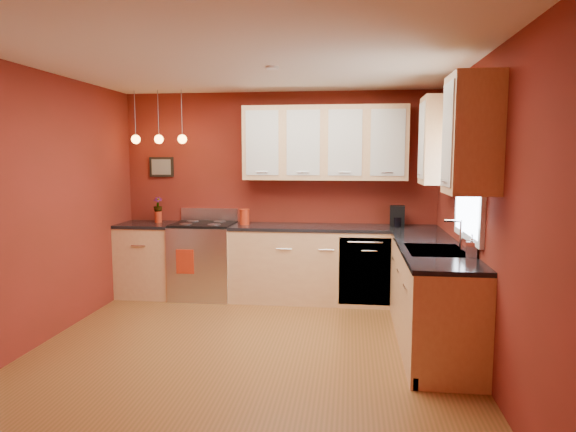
# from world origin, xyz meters

# --- Properties ---
(floor) EXTENTS (4.20, 4.20, 0.00)m
(floor) POSITION_xyz_m (0.00, 0.00, 0.00)
(floor) COLOR brown
(floor) RESTS_ON ground
(ceiling) EXTENTS (4.00, 4.20, 0.02)m
(ceiling) POSITION_xyz_m (0.00, 0.00, 2.60)
(ceiling) COLOR silver
(ceiling) RESTS_ON wall_back
(wall_back) EXTENTS (4.00, 0.02, 2.60)m
(wall_back) POSITION_xyz_m (0.00, 2.10, 1.30)
(wall_back) COLOR maroon
(wall_back) RESTS_ON floor
(wall_front) EXTENTS (4.00, 0.02, 2.60)m
(wall_front) POSITION_xyz_m (0.00, -2.10, 1.30)
(wall_front) COLOR maroon
(wall_front) RESTS_ON floor
(wall_left) EXTENTS (0.02, 4.20, 2.60)m
(wall_left) POSITION_xyz_m (-2.00, 0.00, 1.30)
(wall_left) COLOR maroon
(wall_left) RESTS_ON floor
(wall_right) EXTENTS (0.02, 4.20, 2.60)m
(wall_right) POSITION_xyz_m (2.00, 0.00, 1.30)
(wall_right) COLOR maroon
(wall_right) RESTS_ON floor
(base_cabinets_back_left) EXTENTS (0.70, 0.60, 0.90)m
(base_cabinets_back_left) POSITION_xyz_m (-1.65, 1.80, 0.45)
(base_cabinets_back_left) COLOR #E4B37A
(base_cabinets_back_left) RESTS_ON floor
(base_cabinets_back_right) EXTENTS (2.54, 0.60, 0.90)m
(base_cabinets_back_right) POSITION_xyz_m (0.73, 1.80, 0.45)
(base_cabinets_back_right) COLOR #E4B37A
(base_cabinets_back_right) RESTS_ON floor
(base_cabinets_right) EXTENTS (0.60, 2.10, 0.90)m
(base_cabinets_right) POSITION_xyz_m (1.70, 0.45, 0.45)
(base_cabinets_right) COLOR #E4B37A
(base_cabinets_right) RESTS_ON floor
(counter_back_left) EXTENTS (0.70, 0.62, 0.04)m
(counter_back_left) POSITION_xyz_m (-1.65, 1.80, 0.92)
(counter_back_left) COLOR black
(counter_back_left) RESTS_ON base_cabinets_back_left
(counter_back_right) EXTENTS (2.54, 0.62, 0.04)m
(counter_back_right) POSITION_xyz_m (0.73, 1.80, 0.92)
(counter_back_right) COLOR black
(counter_back_right) RESTS_ON base_cabinets_back_right
(counter_right) EXTENTS (0.62, 2.10, 0.04)m
(counter_right) POSITION_xyz_m (1.70, 0.45, 0.92)
(counter_right) COLOR black
(counter_right) RESTS_ON base_cabinets_right
(gas_range) EXTENTS (0.76, 0.64, 1.11)m
(gas_range) POSITION_xyz_m (-0.92, 1.80, 0.48)
(gas_range) COLOR silver
(gas_range) RESTS_ON floor
(dishwasher_front) EXTENTS (0.60, 0.02, 0.80)m
(dishwasher_front) POSITION_xyz_m (1.10, 1.51, 0.45)
(dishwasher_front) COLOR silver
(dishwasher_front) RESTS_ON base_cabinets_back_right
(sink) EXTENTS (0.50, 0.70, 0.33)m
(sink) POSITION_xyz_m (1.70, 0.30, 0.92)
(sink) COLOR gray
(sink) RESTS_ON counter_right
(window) EXTENTS (0.06, 1.02, 1.22)m
(window) POSITION_xyz_m (1.97, 0.30, 1.69)
(window) COLOR white
(window) RESTS_ON wall_right
(upper_cabinets_back) EXTENTS (2.00, 0.35, 0.90)m
(upper_cabinets_back) POSITION_xyz_m (0.60, 1.93, 1.95)
(upper_cabinets_back) COLOR #E4B37A
(upper_cabinets_back) RESTS_ON wall_back
(upper_cabinets_right) EXTENTS (0.35, 1.95, 0.90)m
(upper_cabinets_right) POSITION_xyz_m (1.82, 0.32, 1.95)
(upper_cabinets_right) COLOR #E4B37A
(upper_cabinets_right) RESTS_ON wall_right
(wall_picture) EXTENTS (0.32, 0.03, 0.26)m
(wall_picture) POSITION_xyz_m (-1.55, 2.08, 1.65)
(wall_picture) COLOR black
(wall_picture) RESTS_ON wall_back
(pendant_lights) EXTENTS (0.71, 0.11, 0.66)m
(pendant_lights) POSITION_xyz_m (-1.45, 1.75, 2.01)
(pendant_lights) COLOR gray
(pendant_lights) RESTS_ON ceiling
(red_canister) EXTENTS (0.13, 0.13, 0.20)m
(red_canister) POSITION_xyz_m (-0.39, 1.80, 1.04)
(red_canister) COLOR #B32B13
(red_canister) RESTS_ON counter_back_right
(red_vase) EXTENTS (0.09, 0.09, 0.14)m
(red_vase) POSITION_xyz_m (-1.54, 1.87, 1.01)
(red_vase) COLOR #B32B13
(red_vase) RESTS_ON counter_back_left
(flowers) EXTENTS (0.14, 0.14, 0.20)m
(flowers) POSITION_xyz_m (-1.54, 1.87, 1.17)
(flowers) COLOR #B32B13
(flowers) RESTS_ON red_vase
(coffee_maker) EXTENTS (0.19, 0.18, 0.25)m
(coffee_maker) POSITION_xyz_m (1.49, 1.86, 1.06)
(coffee_maker) COLOR black
(coffee_maker) RESTS_ON counter_back_right
(soap_pump) EXTENTS (0.12, 0.12, 0.20)m
(soap_pump) POSITION_xyz_m (1.95, -0.01, 1.04)
(soap_pump) COLOR silver
(soap_pump) RESTS_ON counter_right
(dish_towel) EXTENTS (0.22, 0.01, 0.30)m
(dish_towel) POSITION_xyz_m (-1.06, 1.47, 0.52)
(dish_towel) COLOR #B32B13
(dish_towel) RESTS_ON gas_range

